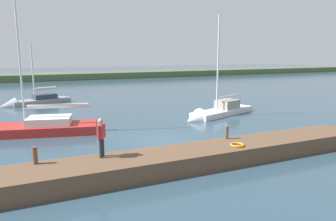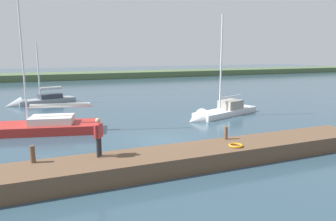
% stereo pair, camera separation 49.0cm
% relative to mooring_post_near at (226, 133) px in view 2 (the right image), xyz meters
% --- Properties ---
extents(ground_plane, '(200.00, 200.00, 0.00)m').
position_rel_mooring_post_near_xyz_m(ground_plane, '(1.86, -3.51, -1.10)').
color(ground_plane, '#2D4756').
extents(far_shoreline, '(180.00, 8.00, 2.40)m').
position_rel_mooring_post_near_xyz_m(far_shoreline, '(1.86, -51.66, -1.10)').
color(far_shoreline, '#4C603D').
rests_on(far_shoreline, ground_plane).
extents(dock_pier, '(18.58, 2.26, 0.78)m').
position_rel_mooring_post_near_xyz_m(dock_pier, '(1.86, 0.79, -0.71)').
color(dock_pier, brown).
rests_on(dock_pier, ground_plane).
extents(mooring_post_near, '(0.17, 0.17, 0.64)m').
position_rel_mooring_post_near_xyz_m(mooring_post_near, '(0.00, 0.00, 0.00)').
color(mooring_post_near, brown).
rests_on(mooring_post_near, dock_pier).
extents(mooring_post_far, '(0.20, 0.20, 0.69)m').
position_rel_mooring_post_near_xyz_m(mooring_post_far, '(8.92, 0.00, 0.02)').
color(mooring_post_far, brown).
rests_on(mooring_post_far, dock_pier).
extents(life_ring_buoy, '(0.66, 0.66, 0.10)m').
position_rel_mooring_post_near_xyz_m(life_ring_buoy, '(0.26, 1.24, -0.27)').
color(life_ring_buoy, orange).
rests_on(life_ring_buoy, dock_pier).
extents(sailboat_behind_pier, '(9.73, 4.60, 11.50)m').
position_rel_mooring_post_near_xyz_m(sailboat_behind_pier, '(10.51, -8.85, -0.91)').
color(sailboat_behind_pier, '#B22823').
rests_on(sailboat_behind_pier, ground_plane).
extents(sailboat_mid_channel, '(7.73, 4.20, 8.78)m').
position_rel_mooring_post_near_xyz_m(sailboat_mid_channel, '(-4.80, -8.45, -0.95)').
color(sailboat_mid_channel, white).
rests_on(sailboat_mid_channel, ground_plane).
extents(sailboat_far_left, '(6.93, 3.62, 6.87)m').
position_rel_mooring_post_near_xyz_m(sailboat_far_left, '(8.72, -20.88, -1.00)').
color(sailboat_far_left, gray).
rests_on(sailboat_far_left, ground_plane).
extents(person_on_dock, '(0.43, 0.54, 1.64)m').
position_rel_mooring_post_near_xyz_m(person_on_dock, '(6.36, 0.24, 0.62)').
color(person_on_dock, '#28282D').
rests_on(person_on_dock, dock_pier).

